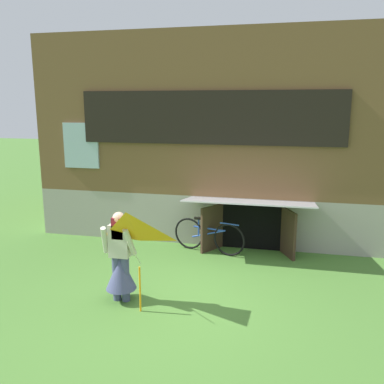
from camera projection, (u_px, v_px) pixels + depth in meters
ground_plane at (175, 302)px, 7.00m from camera, size 60.00×60.00×0.00m
log_house at (224, 134)px, 11.62m from camera, size 8.67×5.88×4.96m
person at (120, 264)px, 6.95m from camera, size 0.61×0.52×1.57m
kite at (127, 239)px, 6.24m from camera, size 0.92×0.88×1.63m
bicycle_blue at (208, 236)px, 9.32m from camera, size 1.70×0.49×0.79m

